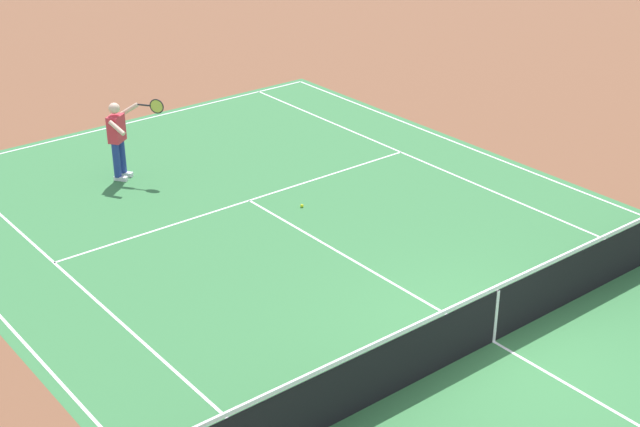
{
  "coord_description": "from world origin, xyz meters",
  "views": [
    {
      "loc": [
        -7.43,
        9.24,
        7.71
      ],
      "look_at": [
        3.6,
        0.44,
        0.9
      ],
      "focal_mm": 51.74,
      "sensor_mm": 36.0,
      "label": 1
    }
  ],
  "objects": [
    {
      "name": "tennis_net",
      "position": [
        0.0,
        0.0,
        0.49
      ],
      "size": [
        0.1,
        11.7,
        1.08
      ],
      "color": "#2D2D33",
      "rests_on": "ground_plane"
    },
    {
      "name": "ground_plane",
      "position": [
        0.0,
        0.0,
        0.0
      ],
      "size": [
        60.0,
        60.0,
        0.0
      ],
      "primitive_type": "plane",
      "color": "brown"
    },
    {
      "name": "tennis_ball",
      "position": [
        5.5,
        -0.63,
        0.03
      ],
      "size": [
        0.07,
        0.07,
        0.07
      ],
      "primitive_type": "sphere",
      "color": "#CCE01E",
      "rests_on": "ground_plane"
    },
    {
      "name": "court_line_markings",
      "position": [
        0.0,
        0.0,
        0.0
      ],
      "size": [
        23.85,
        11.05,
        0.01
      ],
      "color": "white",
      "rests_on": "ground_plane"
    },
    {
      "name": "tennis_player_near",
      "position": [
        8.98,
        1.43,
        0.93
      ],
      "size": [
        0.79,
        1.06,
        1.7
      ],
      "color": "navy",
      "rests_on": "ground_plane"
    },
    {
      "name": "court_slab",
      "position": [
        0.0,
        0.0,
        0.0
      ],
      "size": [
        24.2,
        11.4,
        0.0
      ],
      "primitive_type": "cube",
      "color": "#387A42",
      "rests_on": "ground_plane"
    }
  ]
}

